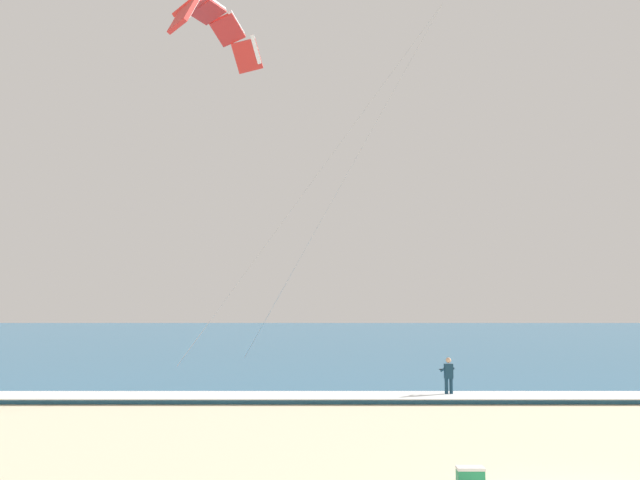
% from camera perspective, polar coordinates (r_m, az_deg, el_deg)
% --- Properties ---
extents(sea, '(200.00, 120.00, 0.20)m').
position_cam_1_polar(sea, '(89.21, 3.62, -7.38)').
color(sea, teal).
rests_on(sea, ground).
extents(surf_foam, '(200.00, 2.63, 0.04)m').
position_cam_1_polar(surf_foam, '(30.64, 10.21, -11.67)').
color(surf_foam, white).
rests_on(surf_foam, sea).
extents(surfboard, '(0.63, 1.45, 0.09)m').
position_cam_1_polar(surfboard, '(31.01, 10.14, -11.95)').
color(surfboard, '#E04C38').
rests_on(surfboard, ground).
extents(kitesurfer, '(0.56, 0.57, 1.69)m').
position_cam_1_polar(kitesurfer, '(30.93, 10.10, -10.26)').
color(kitesurfer, '#143347').
rests_on(kitesurfer, ground).
extents(kite_primary, '(12.12, 7.34, 17.28)m').
position_cam_1_polar(kite_primary, '(37.78, -7.90, 16.03)').
color(kite_primary, red).
extents(cooler_box, '(0.58, 0.38, 0.40)m').
position_cam_1_polar(cooler_box, '(16.77, 11.74, -17.35)').
color(cooler_box, '#238E5B').
rests_on(cooler_box, ground).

